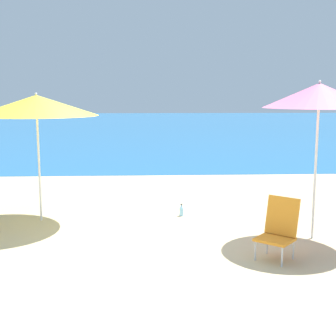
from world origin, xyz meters
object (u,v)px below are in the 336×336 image
at_px(beach_chair_orange, 279,227).
at_px(beach_umbrella_yellow, 36,105).
at_px(water_bottle, 181,211).
at_px(beach_umbrella_pink, 319,96).

bearing_deg(beach_chair_orange, beach_umbrella_yellow, -168.34).
bearing_deg(water_bottle, beach_umbrella_pink, -36.33).
bearing_deg(beach_umbrella_yellow, beach_chair_orange, -29.62).
distance_m(beach_chair_orange, water_bottle, 2.51).
relative_size(beach_umbrella_pink, beach_umbrella_yellow, 1.08).
relative_size(beach_umbrella_yellow, water_bottle, 10.04).
xyz_separation_m(beach_umbrella_yellow, beach_chair_orange, (3.57, -2.03, -1.55)).
relative_size(beach_umbrella_yellow, beach_chair_orange, 2.70).
height_order(beach_umbrella_yellow, water_bottle, beach_umbrella_yellow).
bearing_deg(beach_umbrella_yellow, water_bottle, 4.30).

